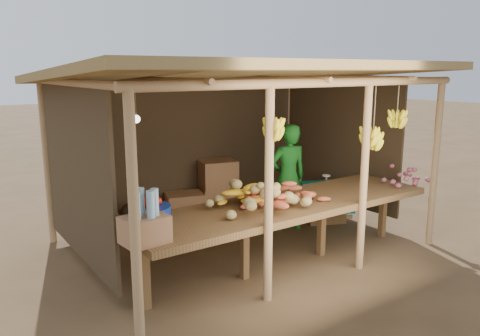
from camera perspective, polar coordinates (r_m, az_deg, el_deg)
ground at (r=6.52m, az=0.00°, el=-9.07°), size 60.00×60.00×0.00m
stall_structure at (r=6.11m, az=0.37°, el=7.98°), size 4.70×3.50×2.43m
counter at (r=5.56m, az=5.62°, el=-4.79°), size 3.90×1.05×0.80m
potato_heap at (r=5.22m, az=2.06°, el=-3.06°), size 1.21×0.85×0.37m
sweet_potato_heap at (r=5.40m, az=5.24°, el=-2.66°), size 1.06×0.71×0.36m
onion_heap at (r=6.74m, az=19.31°, el=-0.39°), size 0.82×0.61×0.35m
banana_pile at (r=5.33m, az=-0.29°, el=-2.84°), size 0.74×0.52×0.35m
tomato_basin at (r=4.93m, az=-10.99°, el=-5.26°), size 0.44×0.44×0.23m
bottle_box at (r=4.30m, az=-11.59°, el=-6.53°), size 0.42×0.35×0.50m
vendor at (r=6.86m, az=5.87°, el=-1.17°), size 0.65×0.50×1.57m
tarp_crate at (r=7.46m, az=10.13°, el=-4.00°), size 0.81×0.76×0.76m
carton_stack at (r=7.46m, az=-4.02°, el=-3.19°), size 1.26×0.56×0.89m
burlap_sacks at (r=6.74m, az=-14.41°, el=-6.32°), size 0.87×0.46×0.62m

